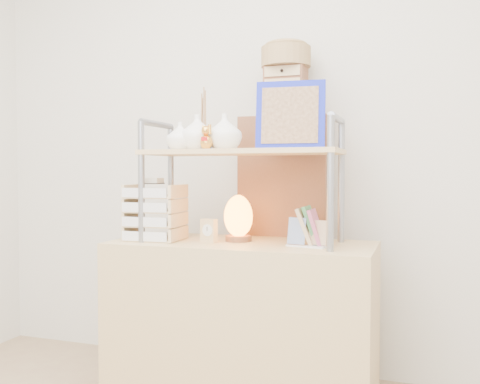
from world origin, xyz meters
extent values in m
cube|color=silver|center=(0.00, 1.70, 1.30)|extent=(3.40, 0.02, 2.60)
cube|color=tan|center=(0.00, 1.20, 0.38)|extent=(1.20, 0.50, 0.75)
cube|color=brown|center=(0.12, 1.57, 0.68)|extent=(0.45, 0.25, 1.35)
cylinder|color=gray|center=(-0.43, 1.05, 1.02)|extent=(0.03, 0.03, 0.55)
cylinder|color=gray|center=(-0.43, 1.35, 1.02)|extent=(0.03, 0.03, 0.55)
cylinder|color=gray|center=(-0.43, 1.20, 1.30)|extent=(0.03, 0.30, 0.03)
cylinder|color=gray|center=(0.43, 1.05, 1.02)|extent=(0.03, 0.03, 0.55)
cylinder|color=gray|center=(0.43, 1.35, 1.02)|extent=(0.03, 0.03, 0.55)
cylinder|color=gray|center=(0.43, 1.20, 1.30)|extent=(0.03, 0.30, 0.03)
cube|color=tan|center=(0.00, 1.20, 1.16)|extent=(0.90, 0.34, 0.02)
imported|color=white|center=(-0.30, 1.18, 1.24)|extent=(0.13, 0.13, 0.13)
imported|color=white|center=(-0.22, 1.20, 1.26)|extent=(0.16, 0.16, 0.17)
imported|color=white|center=(-0.09, 1.22, 1.26)|extent=(0.16, 0.16, 0.17)
cylinder|color=#24459F|center=(-0.23, 1.32, 1.22)|extent=(0.07, 0.07, 0.10)
cube|color=#131FB5|center=(0.20, 1.30, 1.33)|extent=(0.32, 0.08, 0.32)
cube|color=brown|center=(0.20, 1.29, 1.33)|extent=(0.26, 0.05, 0.26)
cube|color=#B85072|center=(0.35, 1.20, 0.83)|extent=(0.07, 0.12, 0.17)
cube|color=#499350|center=(0.32, 1.22, 0.83)|extent=(0.07, 0.12, 0.17)
cube|color=tan|center=(0.30, 1.20, 0.83)|extent=(0.08, 0.13, 0.16)
cube|color=tan|center=(-0.41, 1.16, 0.76)|extent=(0.25, 0.24, 0.01)
cube|color=white|center=(-0.41, 1.05, 0.78)|extent=(0.22, 0.02, 0.04)
cube|color=tan|center=(-0.41, 1.16, 0.82)|extent=(0.25, 0.24, 0.01)
cube|color=white|center=(-0.41, 1.05, 0.84)|extent=(0.22, 0.02, 0.04)
cube|color=tan|center=(-0.41, 1.16, 0.89)|extent=(0.25, 0.24, 0.01)
cube|color=white|center=(-0.41, 1.05, 0.91)|extent=(0.22, 0.02, 0.04)
cube|color=tan|center=(-0.41, 1.16, 0.95)|extent=(0.25, 0.24, 0.01)
cube|color=white|center=(-0.41, 1.05, 0.98)|extent=(0.22, 0.02, 0.04)
cube|color=beige|center=(-0.41, 1.14, 1.03)|extent=(0.07, 0.07, 0.03)
cylinder|color=brown|center=(-0.03, 1.23, 0.76)|extent=(0.12, 0.12, 0.03)
ellipsoid|color=orange|center=(-0.03, 1.23, 0.87)|extent=(0.14, 0.13, 0.19)
cube|color=tan|center=(-0.14, 1.14, 0.80)|extent=(0.08, 0.05, 0.11)
cylinder|color=white|center=(-0.14, 1.12, 0.81)|extent=(0.05, 0.02, 0.05)
cube|color=white|center=(0.31, 1.14, 0.75)|extent=(0.18, 0.08, 0.01)
cube|color=navy|center=(0.27, 1.15, 0.82)|extent=(0.08, 0.04, 0.11)
cube|color=tan|center=(0.36, 1.16, 0.81)|extent=(0.08, 0.04, 0.10)
cube|color=brown|center=(0.12, 1.55, 1.48)|extent=(0.20, 0.15, 0.25)
cube|color=tan|center=(0.12, 1.47, 1.38)|extent=(0.18, 0.01, 0.05)
cube|color=tan|center=(0.12, 1.47, 1.44)|extent=(0.18, 0.01, 0.05)
cube|color=tan|center=(0.12, 1.47, 1.51)|extent=(0.18, 0.01, 0.05)
cube|color=tan|center=(0.12, 1.47, 1.57)|extent=(0.18, 0.01, 0.05)
cylinder|color=olive|center=(0.12, 1.55, 1.65)|extent=(0.25, 0.25, 0.10)
camera|label=1|loc=(0.78, -1.10, 1.07)|focal=40.00mm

